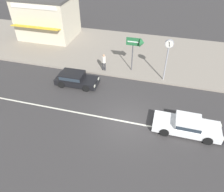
{
  "coord_description": "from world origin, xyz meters",
  "views": [
    {
      "loc": [
        1.76,
        -10.73,
        10.97
      ],
      "look_at": [
        -1.53,
        1.59,
        0.8
      ],
      "focal_mm": 35.0,
      "sensor_mm": 36.0,
      "label": 1
    }
  ],
  "objects_px": {
    "hatchback_black_2": "(75,78)",
    "shopfront_corner_warung": "(47,17)",
    "arrow_signboard": "(140,44)",
    "pedestrian_near_clock": "(104,61)",
    "sedan_white_3": "(187,125)",
    "street_clock": "(168,50)"
  },
  "relations": [
    {
      "from": "sedan_white_3",
      "to": "pedestrian_near_clock",
      "type": "xyz_separation_m",
      "value": [
        -7.41,
        5.72,
        0.57
      ]
    },
    {
      "from": "hatchback_black_2",
      "to": "sedan_white_3",
      "type": "relative_size",
      "value": 0.82
    },
    {
      "from": "hatchback_black_2",
      "to": "shopfront_corner_warung",
      "type": "relative_size",
      "value": 0.58
    },
    {
      "from": "pedestrian_near_clock",
      "to": "shopfront_corner_warung",
      "type": "bearing_deg",
      "value": 145.3
    },
    {
      "from": "shopfront_corner_warung",
      "to": "sedan_white_3",
      "type": "bearing_deg",
      "value": -36.11
    },
    {
      "from": "hatchback_black_2",
      "to": "sedan_white_3",
      "type": "height_order",
      "value": "hatchback_black_2"
    },
    {
      "from": "pedestrian_near_clock",
      "to": "street_clock",
      "type": "bearing_deg",
      "value": -1.41
    },
    {
      "from": "arrow_signboard",
      "to": "shopfront_corner_warung",
      "type": "distance_m",
      "value": 12.71
    },
    {
      "from": "hatchback_black_2",
      "to": "arrow_signboard",
      "type": "height_order",
      "value": "arrow_signboard"
    },
    {
      "from": "sedan_white_3",
      "to": "street_clock",
      "type": "relative_size",
      "value": 1.2
    },
    {
      "from": "hatchback_black_2",
      "to": "street_clock",
      "type": "bearing_deg",
      "value": 18.73
    },
    {
      "from": "arrow_signboard",
      "to": "shopfront_corner_warung",
      "type": "xyz_separation_m",
      "value": [
        -11.57,
        5.24,
        -0.38
      ]
    },
    {
      "from": "pedestrian_near_clock",
      "to": "shopfront_corner_warung",
      "type": "xyz_separation_m",
      "value": [
        -8.54,
        5.92,
        1.36
      ]
    },
    {
      "from": "hatchback_black_2",
      "to": "pedestrian_near_clock",
      "type": "distance_m",
      "value": 3.18
    },
    {
      "from": "hatchback_black_2",
      "to": "sedan_white_3",
      "type": "distance_m",
      "value": 9.71
    },
    {
      "from": "street_clock",
      "to": "pedestrian_near_clock",
      "type": "distance_m",
      "value": 5.76
    },
    {
      "from": "pedestrian_near_clock",
      "to": "arrow_signboard",
      "type": "bearing_deg",
      "value": 12.5
    },
    {
      "from": "hatchback_black_2",
      "to": "shopfront_corner_warung",
      "type": "xyz_separation_m",
      "value": [
        -6.76,
        8.5,
        1.88
      ]
    },
    {
      "from": "sedan_white_3",
      "to": "arrow_signboard",
      "type": "relative_size",
      "value": 1.38
    },
    {
      "from": "hatchback_black_2",
      "to": "arrow_signboard",
      "type": "relative_size",
      "value": 1.13
    },
    {
      "from": "pedestrian_near_clock",
      "to": "sedan_white_3",
      "type": "bearing_deg",
      "value": -37.67
    },
    {
      "from": "arrow_signboard",
      "to": "pedestrian_near_clock",
      "type": "xyz_separation_m",
      "value": [
        -3.03,
        -0.67,
        -1.75
      ]
    }
  ]
}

